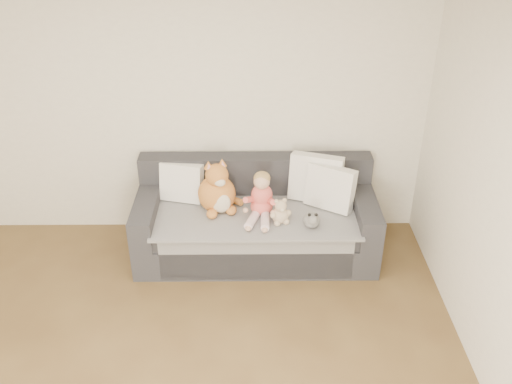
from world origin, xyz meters
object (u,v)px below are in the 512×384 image
(teddy_bear, at_px, (280,213))
(sippy_cup, at_px, (278,214))
(toddler, at_px, (261,198))
(plush_cat, at_px, (217,191))
(sofa, at_px, (256,222))

(teddy_bear, relative_size, sippy_cup, 2.25)
(toddler, height_order, plush_cat, plush_cat)
(toddler, bearing_deg, sippy_cup, -18.38)
(toddler, distance_m, plush_cat, 0.41)
(toddler, relative_size, plush_cat, 0.83)
(sofa, distance_m, teddy_bear, 0.42)
(sofa, distance_m, toddler, 0.37)
(plush_cat, distance_m, teddy_bear, 0.61)
(plush_cat, distance_m, sippy_cup, 0.59)
(teddy_bear, bearing_deg, toddler, 127.96)
(plush_cat, bearing_deg, toddler, -34.41)
(toddler, bearing_deg, sofa, 119.17)
(sippy_cup, bearing_deg, sofa, 132.62)
(sofa, bearing_deg, plush_cat, -175.31)
(plush_cat, xyz_separation_m, sippy_cup, (0.54, -0.18, -0.13))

